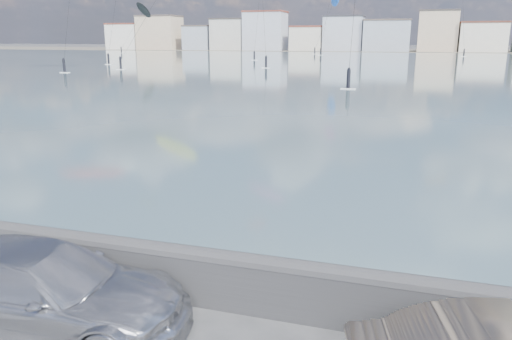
# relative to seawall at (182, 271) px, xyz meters

# --- Properties ---
(bay_water) EXTENTS (500.00, 177.00, 0.00)m
(bay_water) POSITION_rel_seawall_xyz_m (0.00, 88.80, -0.58)
(bay_water) COLOR #435B63
(bay_water) RESTS_ON ground
(far_shore_strip) EXTENTS (500.00, 60.00, 0.00)m
(far_shore_strip) POSITION_rel_seawall_xyz_m (0.00, 197.30, -0.57)
(far_shore_strip) COLOR #4C473D
(far_shore_strip) RESTS_ON ground
(seawall) EXTENTS (400.00, 0.36, 1.08)m
(seawall) POSITION_rel_seawall_xyz_m (0.00, 0.00, 0.00)
(seawall) COLOR #28282B
(seawall) RESTS_ON ground
(far_buildings) EXTENTS (240.79, 13.26, 14.60)m
(far_buildings) POSITION_rel_seawall_xyz_m (1.31, 183.30, 5.44)
(far_buildings) COLOR white
(far_buildings) RESTS_ON ground
(car_silver) EXTENTS (5.06, 2.42, 1.42)m
(car_silver) POSITION_rel_seawall_xyz_m (-1.73, -1.52, 0.13)
(car_silver) COLOR #B5B6BC
(car_silver) RESTS_ON ground
(kitesurfer_9) EXTENTS (6.43, 13.80, 16.24)m
(kitesurfer_9) POSITION_rel_seawall_xyz_m (-81.41, 144.06, 12.71)
(kitesurfer_9) COLOR black
(kitesurfer_9) RESTS_ON ground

